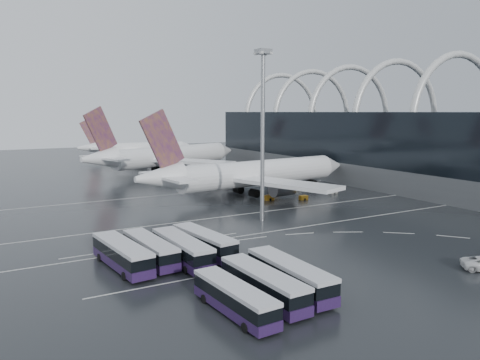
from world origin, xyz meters
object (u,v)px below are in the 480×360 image
floodlight_mast (263,115)px  gse_cart_belly_a (303,198)px  gse_cart_belly_c (269,198)px  bus_row_near_b (150,249)px  gse_cart_belly_e (273,189)px  airliner_main (250,174)px  bus_row_far_c (290,275)px  bus_row_near_d (204,242)px  bus_row_far_b (263,284)px  airliner_gate_b (165,157)px  airliner_gate_c (136,149)px  gse_cart_belly_b (297,187)px  bus_row_near_a (122,254)px  bus_row_far_a (235,298)px  bus_row_near_c (182,249)px  gse_cart_belly_d (333,191)px

floodlight_mast → gse_cart_belly_a: (19.15, 12.49, -19.03)m
gse_cart_belly_c → bus_row_near_b: bearing=-142.4°
gse_cart_belly_e → airliner_main: bearing=-164.9°
floodlight_mast → gse_cart_belly_c: (12.13, 16.23, -18.96)m
bus_row_far_c → gse_cart_belly_c: size_ratio=6.39×
bus_row_near_d → gse_cart_belly_a: (37.54, 26.13, -1.27)m
airliner_main → bus_row_near_d: 47.54m
airliner_main → bus_row_far_b: 63.30m
airliner_gate_b → bus_row_far_c: size_ratio=4.42×
gse_cart_belly_a → gse_cart_belly_c: size_ratio=0.89×
bus_row_near_d → gse_cart_belly_a: size_ratio=7.02×
airliner_gate_c → gse_cart_belly_b: (12.25, -97.94, -3.83)m
floodlight_mast → airliner_gate_c: bearing=83.4°
bus_row_near_a → bus_row_far_b: bearing=-155.6°
gse_cart_belly_a → gse_cart_belly_e: size_ratio=0.85×
gse_cart_belly_a → gse_cart_belly_b: 14.36m
gse_cart_belly_b → bus_row_far_c: bearing=-127.2°
bus_row_far_b → floodlight_mast: size_ratio=0.43×
gse_cart_belly_b → bus_row_far_a: bearing=-131.2°
airliner_main → bus_row_near_c: 51.69m
gse_cart_belly_a → gse_cart_belly_d: gse_cart_belly_d is taller
airliner_main → gse_cart_belly_b: (15.18, 1.51, -4.61)m
bus_row_far_b → bus_row_far_c: bus_row_far_c is taller
airliner_gate_b → airliner_gate_c: airliner_gate_b is taller
bus_row_near_a → bus_row_far_c: size_ratio=1.02×
bus_row_far_b → bus_row_far_c: 4.06m
bus_row_far_b → gse_cart_belly_e: bus_row_far_b is taller
bus_row_near_c → bus_row_far_c: (6.66, -15.36, -0.02)m
airliner_gate_c → bus_row_near_d: bearing=-98.1°
airliner_gate_c → bus_row_near_c: bearing=-99.5°
airliner_main → floodlight_mast: 29.64m
bus_row_near_d → bus_row_far_b: (-1.49, -18.02, 0.00)m
airliner_gate_b → bus_row_far_b: size_ratio=4.56×
airliner_gate_b → bus_row_far_b: 108.25m
airliner_main → bus_row_far_b: bearing=-126.2°
bus_row_near_c → gse_cart_belly_c: 47.09m
bus_row_near_c → gse_cart_belly_d: bus_row_near_c is taller
airliner_gate_b → gse_cart_belly_e: bearing=-95.7°
airliner_gate_b → bus_row_near_d: 90.54m
gse_cart_belly_d → gse_cart_belly_e: size_ratio=0.87×
airliner_gate_b → airliner_gate_c: size_ratio=1.23×
bus_row_near_d → gse_cart_belly_d: 57.54m
bus_row_far_a → gse_cart_belly_b: size_ratio=6.00×
bus_row_near_c → gse_cart_belly_a: (41.69, 28.09, -1.35)m
airliner_gate_c → gse_cart_belly_e: 97.42m
bus_row_near_d → bus_row_far_a: 20.36m
bus_row_near_a → airliner_main: bearing=-53.7°
bus_row_far_b → gse_cart_belly_b: bus_row_far_b is taller
gse_cart_belly_a → gse_cart_belly_d: size_ratio=0.98×
bus_row_near_c → gse_cart_belly_d: size_ratio=7.12×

